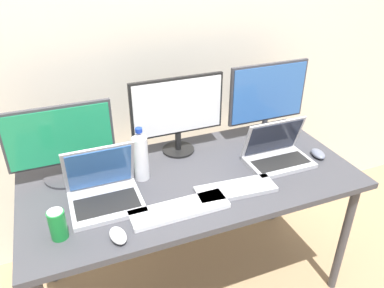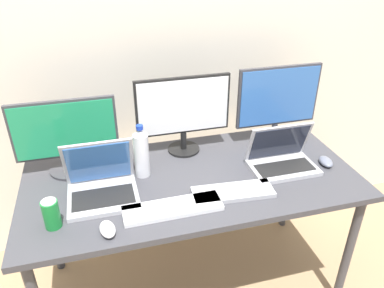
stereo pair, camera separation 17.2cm
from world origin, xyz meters
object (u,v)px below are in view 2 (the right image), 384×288
mouse_by_keyboard (326,162)px  mouse_by_laptop (108,229)px  monitor_center (183,110)px  laptop_silver (102,183)px  work_desk (192,187)px  keyboard_aux (173,208)px  soda_can_by_laptop (51,214)px  water_bottle (141,153)px  soda_can_near_keyboard (127,159)px  monitor_left (66,135)px  monitor_right (278,101)px  laptop_secondary (281,158)px  keyboard_main (233,192)px

mouse_by_keyboard → mouse_by_laptop: mouse_by_laptop is taller
monitor_center → mouse_by_keyboard: (0.66, -0.33, -0.22)m
laptop_silver → work_desk: bearing=4.6°
keyboard_aux → soda_can_by_laptop: (-0.48, 0.03, 0.05)m
keyboard_aux → laptop_silver: bearing=145.5°
work_desk → keyboard_aux: bearing=-123.1°
work_desk → laptop_silver: size_ratio=5.24×
water_bottle → soda_can_near_keyboard: water_bottle is taller
work_desk → soda_can_near_keyboard: 0.35m
mouse_by_laptop → water_bottle: 0.43m
monitor_left → water_bottle: (0.33, -0.14, -0.07)m
monitor_left → mouse_by_laptop: monitor_left is taller
work_desk → water_bottle: size_ratio=5.96×
laptop_silver → soda_can_by_laptop: (-0.20, -0.16, 0.00)m
monitor_right → mouse_by_laptop: size_ratio=4.54×
work_desk → soda_can_by_laptop: 0.67m
monitor_center → laptop_secondary: monitor_center is taller
monitor_center → water_bottle: bearing=-144.8°
work_desk → laptop_secondary: laptop_secondary is taller
keyboard_aux → monitor_center: bearing=70.1°
mouse_by_keyboard → mouse_by_laptop: (-1.11, -0.22, 0.00)m
monitor_center → water_bottle: 0.32m
mouse_by_keyboard → keyboard_main: bearing=-157.7°
monitor_right → keyboard_main: bearing=-133.6°
keyboard_aux → mouse_by_keyboard: (0.83, 0.15, 0.01)m
laptop_silver → keyboard_main: size_ratio=0.83×
mouse_by_keyboard → soda_can_near_keyboard: bearing=178.5°
monitor_right → laptop_secondary: (-0.10, -0.28, -0.18)m
mouse_by_keyboard → laptop_secondary: bearing=-179.2°
laptop_silver → keyboard_main: bearing=-14.7°
monitor_center → soda_can_by_laptop: (-0.65, -0.45, -0.17)m
mouse_by_keyboard → monitor_left: bearing=177.7°
laptop_secondary → water_bottle: 0.69m
monitor_center → keyboard_aux: bearing=-109.4°
laptop_silver → water_bottle: (0.20, 0.11, 0.06)m
laptop_secondary → soda_can_by_laptop: size_ratio=2.57×
keyboard_aux → soda_can_near_keyboard: bearing=111.8°
work_desk → laptop_silver: (-0.42, -0.03, 0.12)m
monitor_left → soda_can_near_keyboard: bearing=-16.3°
work_desk → monitor_center: size_ratio=3.25×
mouse_by_keyboard → soda_can_near_keyboard: size_ratio=0.80×
keyboard_main → soda_can_near_keyboard: soda_can_near_keyboard is taller
soda_can_by_laptop → laptop_silver: bearing=38.5°
water_bottle → laptop_secondary: bearing=-9.2°
laptop_secondary → mouse_by_keyboard: (0.23, -0.04, -0.04)m
laptop_silver → laptop_secondary: bearing=0.2°
laptop_silver → keyboard_aux: laptop_silver is taller
laptop_secondary → keyboard_main: size_ratio=0.88×
soda_can_near_keyboard → laptop_secondary: bearing=-12.9°
laptop_silver → mouse_by_laptop: 0.26m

